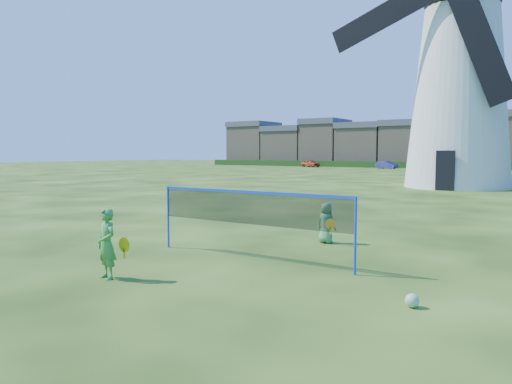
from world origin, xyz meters
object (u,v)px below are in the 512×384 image
Objects in this scene: play_ball at (412,301)px; windmill at (460,81)px; badminton_net at (250,209)px; car_right at (387,165)px; player_boy at (326,223)px; car_left at (310,163)px; player_girl at (107,244)px.

windmill is at bearing 100.28° from play_ball.
car_right is at bearing 106.20° from badminton_net.
car_right is at bearing 109.16° from play_ball.
play_ball is (3.48, -4.19, -0.43)m from player_boy.
badminton_net is at bearing -146.58° from car_right.
car_left is (-31.50, 59.73, 0.07)m from player_boy.
play_ball is at bearing 135.03° from player_boy.
car_left reaches higher than play_ball.
player_girl is 5.56m from play_ball.
play_ball is at bearing 27.71° from player_girl.
car_left is (-34.98, 63.92, 0.50)m from play_ball.
car_left is (-29.65, 65.40, -0.07)m from player_girl.
badminton_net is 2.89m from player_boy.
badminton_net is (1.04, -26.54, -6.10)m from windmill.
windmill is 29.30m from play_ball.
player_boy is at bearing 84.11° from player_girl.
player_girl is 5.96m from player_boy.
badminton_net is 69.75m from car_left.
windmill is 39.84m from car_right.
play_ball is 72.87m from car_left.
player_girl reaches higher than play_ball.
windmill is 97.63× the size of play_ball.
player_girl is 0.40× the size of car_right.
car_left is at bearing 116.34° from badminton_net.
car_right is (-18.00, 61.97, -0.59)m from badminton_net.
badminton_net is 3.75× the size of player_girl.
play_ball is 0.07× the size of car_right.
car_right is (-16.96, 35.42, -6.69)m from windmill.
player_boy is (1.85, 5.67, -0.13)m from player_girl.
car_right reaches higher than player_boy.
car_right reaches higher than play_ball.
play_ball is at bearing -143.61° from car_right.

